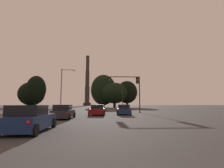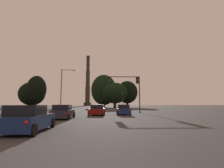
{
  "view_description": "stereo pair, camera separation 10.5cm",
  "coord_description": "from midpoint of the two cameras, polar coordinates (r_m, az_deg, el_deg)",
  "views": [
    {
      "loc": [
        0.71,
        -1.62,
        1.48
      ],
      "look_at": [
        2.4,
        35.01,
        5.74
      ],
      "focal_mm": 28.0,
      "sensor_mm": 36.0,
      "label": 1
    },
    {
      "loc": [
        0.81,
        -1.63,
        1.48
      ],
      "look_at": [
        2.4,
        35.01,
        5.74
      ],
      "focal_mm": 28.0,
      "sensor_mm": 36.0,
      "label": 2
    }
  ],
  "objects": [
    {
      "name": "street_lamp",
      "position": [
        35.27,
        -15.49,
        -0.48
      ],
      "size": [
        2.79,
        0.36,
        8.37
      ],
      "color": "slate",
      "rests_on": "ground_plane"
    },
    {
      "name": "hatchback_right_lane_front",
      "position": [
        25.1,
        3.82,
        -8.48
      ],
      "size": [
        2.09,
        4.18,
        1.44
      ],
      "rotation": [
        0.0,
        0.0,
        -0.05
      ],
      "color": "navy",
      "rests_on": "ground_plane"
    },
    {
      "name": "sedan_center_lane_front",
      "position": [
        24.41,
        -4.75,
        -8.52
      ],
      "size": [
        2.2,
        4.78,
        1.43
      ],
      "rotation": [
        0.0,
        0.0,
        -0.05
      ],
      "color": "maroon",
      "rests_on": "ground_plane"
    },
    {
      "name": "treeline_center_left",
      "position": [
        81.18,
        5.02,
        -2.67
      ],
      "size": [
        9.56,
        8.61,
        12.25
      ],
      "color": "black",
      "rests_on": "ground_plane"
    },
    {
      "name": "traffic_light_far_right",
      "position": [
        58.22,
        3.49,
        -4.21
      ],
      "size": [
        0.78,
        0.5,
        5.98
      ],
      "color": "black",
      "rests_on": "ground_plane"
    },
    {
      "name": "treeline_left_mid",
      "position": [
        82.21,
        -2.68,
        -1.94
      ],
      "size": [
        11.78,
        10.6,
        15.37
      ],
      "color": "black",
      "rests_on": "ground_plane"
    },
    {
      "name": "hatchback_left_lane_third",
      "position": [
        10.71,
        -25.34,
        -10.38
      ],
      "size": [
        1.98,
        4.14,
        1.44
      ],
      "rotation": [
        0.0,
        0.0,
        0.02
      ],
      "color": "navy",
      "rests_on": "ground_plane"
    },
    {
      "name": "hatchback_left_lane_second",
      "position": [
        18.71,
        -15.57,
        -8.89
      ],
      "size": [
        1.96,
        4.13,
        1.44
      ],
      "rotation": [
        0.0,
        0.0,
        0.01
      ],
      "color": "#232328",
      "rests_on": "ground_plane"
    },
    {
      "name": "treeline_center_right",
      "position": [
        84.99,
        -23.4,
        -1.59
      ],
      "size": [
        8.63,
        7.76,
        14.22
      ],
      "color": "black",
      "rests_on": "ground_plane"
    },
    {
      "name": "smokestack",
      "position": [
        177.75,
        -7.93,
        -0.59
      ],
      "size": [
        7.4,
        7.4,
        50.92
      ],
      "color": "#2B2722",
      "rests_on": "ground_plane"
    },
    {
      "name": "traffic_light_overhead_right",
      "position": [
        31.63,
        5.68,
        -0.21
      ],
      "size": [
        5.92,
        0.5,
        6.52
      ],
      "color": "black",
      "rests_on": "ground_plane"
    },
    {
      "name": "treeline_far_left",
      "position": [
        88.53,
        -24.66,
        -2.9
      ],
      "size": [
        11.9,
        10.71,
        11.73
      ],
      "color": "black",
      "rests_on": "ground_plane"
    },
    {
      "name": "treeline_far_right",
      "position": [
        77.9,
        0.95,
        -2.96
      ],
      "size": [
        11.69,
        10.52,
        11.13
      ],
      "color": "black",
      "rests_on": "ground_plane"
    }
  ]
}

